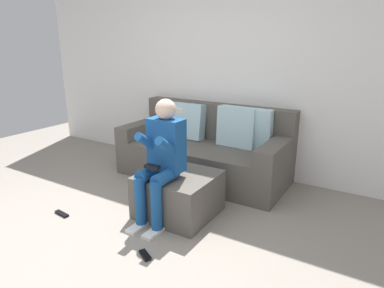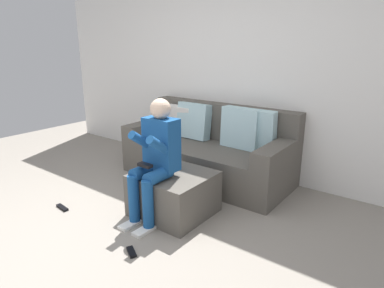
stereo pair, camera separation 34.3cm
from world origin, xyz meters
TOP-DOWN VIEW (x-y plane):
  - ground_plane at (0.00, 0.00)m, footprint 7.90×7.90m
  - wall_back at (0.00, 2.38)m, footprint 6.07×0.10m
  - couch_sectional at (0.02, 1.96)m, footprint 2.05×0.90m
  - ottoman at (0.27, 0.95)m, footprint 0.69×0.67m
  - person_seated at (0.20, 0.78)m, footprint 0.33×0.56m
  - remote_near_ottoman at (0.43, 0.22)m, footprint 0.15×0.12m
  - remote_by_storage_bin at (-0.69, 0.32)m, footprint 0.18×0.07m

SIDE VIEW (x-z plane):
  - ground_plane at x=0.00m, z-range 0.00..0.00m
  - remote_near_ottoman at x=0.43m, z-range 0.00..0.02m
  - remote_by_storage_bin at x=-0.69m, z-range 0.00..0.02m
  - ottoman at x=0.27m, z-range 0.00..0.42m
  - couch_sectional at x=0.02m, z-range -0.11..0.80m
  - person_seated at x=0.20m, z-range 0.06..1.21m
  - wall_back at x=0.00m, z-range 0.00..2.78m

